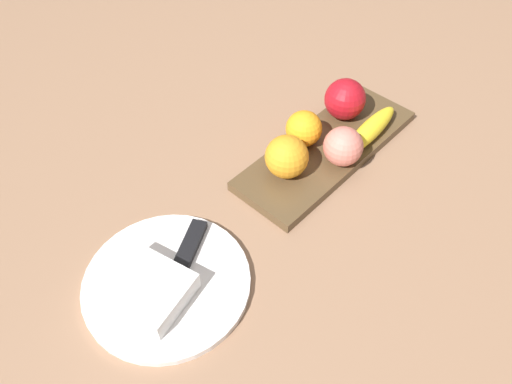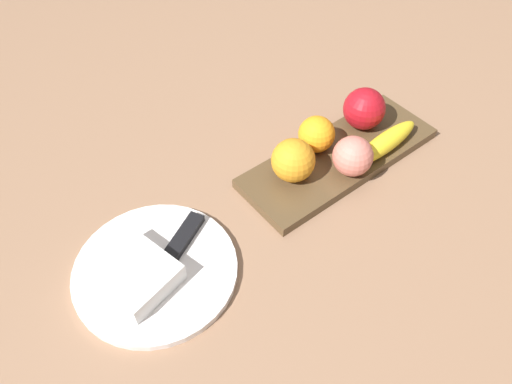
{
  "view_description": "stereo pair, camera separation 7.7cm",
  "coord_description": "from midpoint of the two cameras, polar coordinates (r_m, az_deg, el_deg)",
  "views": [
    {
      "loc": [
        0.54,
        0.31,
        0.63
      ],
      "look_at": [
        0.17,
        -0.03,
        0.05
      ],
      "focal_mm": 34.4,
      "sensor_mm": 36.0,
      "label": 1
    },
    {
      "loc": [
        0.48,
        0.37,
        0.63
      ],
      "look_at": [
        0.17,
        -0.03,
        0.05
      ],
      "focal_mm": 34.4,
      "sensor_mm": 36.0,
      "label": 2
    }
  ],
  "objects": [
    {
      "name": "ground_plane",
      "position": [
        0.88,
        12.72,
        1.85
      ],
      "size": [
        2.4,
        2.4,
        0.0
      ],
      "primitive_type": "plane",
      "color": "#8D684E"
    },
    {
      "name": "fruit_tray",
      "position": [
        0.89,
        12.08,
        3.82
      ],
      "size": [
        0.37,
        0.13,
        0.02
      ],
      "primitive_type": "cube",
      "color": "brown",
      "rests_on": "ground_plane"
    },
    {
      "name": "apple",
      "position": [
        0.93,
        14.83,
        9.23
      ],
      "size": [
        0.08,
        0.08,
        0.08
      ],
      "primitive_type": "sphere",
      "color": "#AF131D",
      "rests_on": "fruit_tray"
    },
    {
      "name": "banana",
      "position": [
        0.9,
        17.25,
        5.42
      ],
      "size": [
        0.16,
        0.04,
        0.03
      ],
      "primitive_type": "ellipsoid",
      "rotation": [
        0.0,
        0.0,
        0.06
      ],
      "color": "yellow",
      "rests_on": "fruit_tray"
    },
    {
      "name": "orange_near_apple",
      "position": [
        0.81,
        7.06,
        3.52
      ],
      "size": [
        0.07,
        0.07,
        0.07
      ],
      "primitive_type": "sphere",
      "color": "orange",
      "rests_on": "fruit_tray"
    },
    {
      "name": "orange_near_banana",
      "position": [
        0.87,
        9.59,
        6.52
      ],
      "size": [
        0.06,
        0.06,
        0.06
      ],
      "primitive_type": "sphere",
      "color": "orange",
      "rests_on": "fruit_tray"
    },
    {
      "name": "peach",
      "position": [
        0.84,
        13.8,
        3.94
      ],
      "size": [
        0.07,
        0.07,
        0.07
      ],
      "primitive_type": "sphere",
      "color": "#D87668",
      "rests_on": "fruit_tray"
    },
    {
      "name": "dinner_plate",
      "position": [
        0.74,
        -8.69,
        -9.17
      ],
      "size": [
        0.24,
        0.24,
        0.01
      ],
      "primitive_type": "cylinder",
      "color": "white",
      "rests_on": "ground_plane"
    },
    {
      "name": "folded_napkin",
      "position": [
        0.71,
        -10.96,
        -9.45
      ],
      "size": [
        0.12,
        0.13,
        0.03
      ],
      "primitive_type": "cube",
      "rotation": [
        0.0,
        0.0,
        0.23
      ],
      "color": "white",
      "rests_on": "dinner_plate"
    },
    {
      "name": "knife",
      "position": [
        0.75,
        -6.08,
        -6.3
      ],
      "size": [
        0.17,
        0.1,
        0.01
      ],
      "rotation": [
        0.0,
        0.0,
        0.48
      ],
      "color": "silver",
      "rests_on": "dinner_plate"
    }
  ]
}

